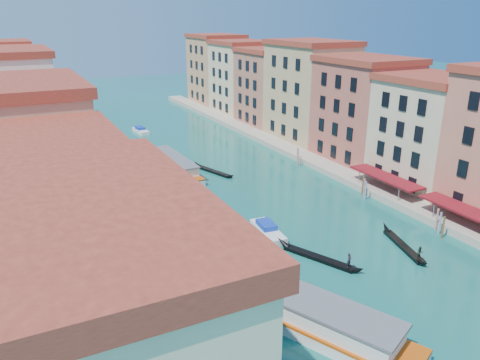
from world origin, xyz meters
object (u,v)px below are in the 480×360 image
object	(u,v)px
vaporetto_far	(172,165)
gondola_right	(404,246)
vaporetto_near	(308,315)
gondola_fore	(319,257)

from	to	relation	value
vaporetto_far	gondola_right	bearing A→B (deg)	-70.79
vaporetto_far	gondola_right	xyz separation A→B (m)	(15.08, -39.11, -0.84)
vaporetto_near	gondola_right	world-z (taller)	vaporetto_near
vaporetto_near	vaporetto_far	size ratio (longest dim) A/B	1.05
vaporetto_far	gondola_fore	distance (m)	37.08
vaporetto_near	gondola_right	size ratio (longest dim) A/B	1.88
gondola_fore	vaporetto_far	bearing A→B (deg)	72.37
vaporetto_far	gondola_right	distance (m)	41.93
vaporetto_near	gondola_fore	size ratio (longest dim) A/B	1.84
gondola_right	vaporetto_near	bearing A→B (deg)	-142.49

